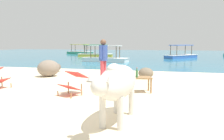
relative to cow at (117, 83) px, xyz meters
The scene contains 15 objects.
sand_beach 1.78m from the cow, 152.61° to the left, with size 18.00×14.00×0.04m, color beige.
water_surface 22.80m from the cow, 93.58° to the left, with size 60.00×36.00×0.03m, color teal.
cow is the anchor object (origin of this frame).
low_bench_table 2.65m from the cow, 87.78° to the left, with size 0.85×0.63×0.46m.
bottle 2.53m from the cow, 88.78° to the left, with size 0.07×0.07×0.30m.
deck_chair_far 2.53m from the cow, 132.40° to the left, with size 0.77×0.91×0.68m.
person_standing 4.26m from the cow, 109.20° to the left, with size 0.32×0.50×1.62m.
shore_rock_large 6.50m from the cow, 100.97° to the left, with size 0.61×0.61×0.45m, color #756651.
shore_rock_medium 5.29m from the cow, 88.96° to the left, with size 0.63×0.61×0.46m, color #756651.
shore_rock_small 8.10m from the cow, 126.37° to the left, with size 0.87×0.69×0.45m, color #6B5B4C.
shore_rock_flat 6.36m from the cow, 130.70° to the left, with size 0.96×0.72×0.74m, color gray.
boat_yellow 19.84m from the cow, 108.82° to the left, with size 3.79×1.63×1.29m.
boat_white 13.50m from the cow, 106.13° to the left, with size 3.80×1.69×1.29m.
boat_blue 18.84m from the cow, 82.72° to the left, with size 3.36×3.47×1.29m.
boat_green 25.86m from the cow, 113.23° to the left, with size 3.85×2.21×1.29m.
Camera 1 is at (2.28, -4.75, 1.54)m, focal length 35.64 mm.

